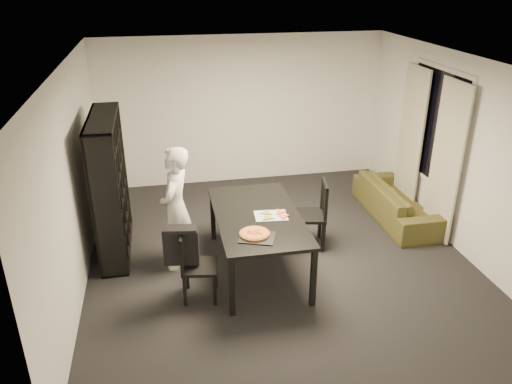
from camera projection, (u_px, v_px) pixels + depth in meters
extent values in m
cube|color=black|center=(277.00, 254.00, 6.86)|extent=(5.00, 5.50, 0.01)
cube|color=white|center=(281.00, 62.00, 5.79)|extent=(5.00, 5.50, 0.01)
cube|color=white|center=(242.00, 111.00, 8.78)|extent=(5.00, 0.01, 2.60)
cube|color=white|center=(363.00, 293.00, 3.87)|extent=(5.00, 0.01, 2.60)
cube|color=white|center=(73.00, 181.00, 5.88)|extent=(0.01, 5.50, 2.60)
cube|color=white|center=(458.00, 153.00, 6.77)|extent=(0.01, 5.50, 2.60)
cube|color=black|center=(436.00, 126.00, 7.22)|extent=(0.02, 1.40, 1.60)
cube|color=white|center=(436.00, 126.00, 7.22)|extent=(0.03, 1.52, 1.72)
cube|color=beige|center=(446.00, 162.00, 6.89)|extent=(0.03, 0.70, 2.25)
cube|color=beige|center=(411.00, 139.00, 7.82)|extent=(0.03, 0.70, 2.25)
cube|color=black|center=(110.00, 186.00, 6.62)|extent=(0.35, 1.50, 1.90)
cube|color=black|center=(258.00, 216.00, 6.24)|extent=(1.05, 1.88, 0.04)
cube|color=black|center=(232.00, 287.00, 5.52)|extent=(0.06, 0.06, 0.74)
cube|color=black|center=(313.00, 278.00, 5.69)|extent=(0.06, 0.06, 0.74)
cube|color=black|center=(213.00, 216.00, 7.11)|extent=(0.06, 0.06, 0.74)
cube|color=black|center=(277.00, 210.00, 7.28)|extent=(0.06, 0.06, 0.74)
cube|color=black|center=(200.00, 267.00, 5.82)|extent=(0.46, 0.46, 0.04)
cube|color=black|center=(183.00, 250.00, 5.71)|extent=(0.10, 0.41, 0.43)
cube|color=black|center=(182.00, 235.00, 5.63)|extent=(0.09, 0.38, 0.05)
cube|color=black|center=(215.00, 290.00, 5.76)|extent=(0.04, 0.04, 0.39)
cube|color=black|center=(216.00, 274.00, 6.07)|extent=(0.04, 0.04, 0.39)
cube|color=black|center=(185.00, 291.00, 5.74)|extent=(0.04, 0.04, 0.39)
cube|color=black|center=(187.00, 274.00, 6.06)|extent=(0.04, 0.04, 0.39)
cube|color=black|center=(309.00, 216.00, 6.91)|extent=(0.53, 0.53, 0.04)
cube|color=black|center=(324.00, 199.00, 6.81)|extent=(0.13, 0.45, 0.48)
cube|color=black|center=(325.00, 184.00, 6.72)|extent=(0.11, 0.43, 0.05)
cube|color=black|center=(293.00, 225.00, 7.19)|extent=(0.04, 0.04, 0.44)
cube|color=black|center=(295.00, 238.00, 6.84)|extent=(0.04, 0.04, 0.44)
cube|color=black|center=(320.00, 224.00, 7.19)|extent=(0.04, 0.04, 0.44)
cube|color=black|center=(323.00, 238.00, 6.84)|extent=(0.04, 0.04, 0.44)
cube|color=black|center=(181.00, 248.00, 5.70)|extent=(0.41, 0.14, 0.43)
cube|color=black|center=(180.00, 229.00, 5.60)|extent=(0.40, 0.23, 0.05)
imported|color=silver|center=(176.00, 209.00, 6.31)|extent=(0.57, 0.69, 1.64)
cube|color=black|center=(257.00, 237.00, 5.69)|extent=(0.49, 0.44, 0.01)
cylinder|color=#A76830|center=(255.00, 234.00, 5.73)|extent=(0.35, 0.35, 0.02)
cylinder|color=orange|center=(255.00, 233.00, 5.72)|extent=(0.31, 0.31, 0.01)
cube|color=white|center=(271.00, 216.00, 6.19)|extent=(0.42, 0.33, 0.01)
imported|color=#44441B|center=(397.00, 201.00, 7.77)|extent=(0.73, 1.88, 0.55)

